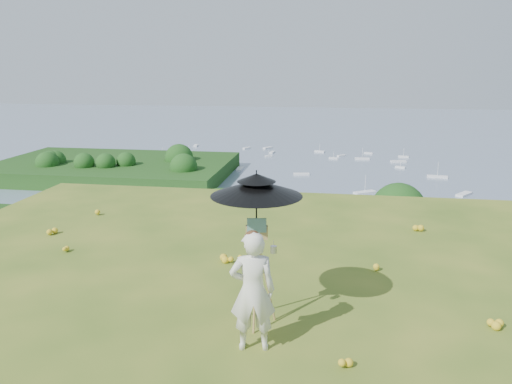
# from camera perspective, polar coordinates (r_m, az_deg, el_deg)

# --- Properties ---
(ground) EXTENTS (14.00, 14.00, 0.00)m
(ground) POSITION_cam_1_polar(r_m,az_deg,el_deg) (7.34, -0.13, -13.43)
(ground) COLOR #3F601B
(ground) RESTS_ON ground
(shoreline_tier) EXTENTS (170.00, 28.00, 8.00)m
(shoreline_tier) POSITION_cam_1_polar(r_m,az_deg,el_deg) (90.46, 7.61, -11.71)
(shoreline_tier) COLOR gray
(shoreline_tier) RESTS_ON bay_water
(bay_water) EXTENTS (700.00, 700.00, 0.00)m
(bay_water) POSITION_cam_1_polar(r_m,az_deg,el_deg) (249.25, 8.71, 5.46)
(bay_water) COLOR slate
(bay_water) RESTS_ON ground
(peninsula) EXTENTS (90.00, 60.00, 12.00)m
(peninsula) POSITION_cam_1_polar(r_m,az_deg,el_deg) (181.35, -15.97, 3.41)
(peninsula) COLOR black
(peninsula) RESTS_ON bay_water
(slope_trees) EXTENTS (110.00, 50.00, 6.00)m
(slope_trees) POSITION_cam_1_polar(r_m,az_deg,el_deg) (45.34, 7.03, -9.82)
(slope_trees) COLOR #154314
(slope_trees) RESTS_ON forest_slope
(harbor_town) EXTENTS (110.00, 22.00, 5.00)m
(harbor_town) POSITION_cam_1_polar(r_m,az_deg,el_deg) (87.83, 7.75, -7.89)
(harbor_town) COLOR silver
(harbor_town) RESTS_ON shoreline_tier
(moored_boats) EXTENTS (140.00, 140.00, 0.70)m
(moored_boats) POSITION_cam_1_polar(r_m,az_deg,el_deg) (172.01, 4.29, 1.77)
(moored_boats) COLOR white
(moored_boats) RESTS_ON bay_water
(wildflowers) EXTENTS (10.00, 10.50, 0.12)m
(wildflowers) POSITION_cam_1_polar(r_m,az_deg,el_deg) (7.54, 0.18, -12.15)
(wildflowers) COLOR gold
(wildflowers) RESTS_ON ground
(painter) EXTENTS (0.62, 0.46, 1.53)m
(painter) POSITION_cam_1_polar(r_m,az_deg,el_deg) (6.14, -0.39, -11.27)
(painter) COLOR white
(painter) RESTS_ON ground
(field_easel) EXTENTS (0.66, 0.66, 1.52)m
(field_easel) POSITION_cam_1_polar(r_m,az_deg,el_deg) (6.70, 0.08, -9.07)
(field_easel) COLOR #A27843
(field_easel) RESTS_ON ground
(sun_umbrella) EXTENTS (1.39, 1.39, 0.88)m
(sun_umbrella) POSITION_cam_1_polar(r_m,az_deg,el_deg) (6.42, 0.05, -1.32)
(sun_umbrella) COLOR black
(sun_umbrella) RESTS_ON field_easel
(painter_cap) EXTENTS (0.23, 0.26, 0.10)m
(painter_cap) POSITION_cam_1_polar(r_m,az_deg,el_deg) (5.87, -0.41, -4.87)
(painter_cap) COLOR #CF7272
(painter_cap) RESTS_ON painter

